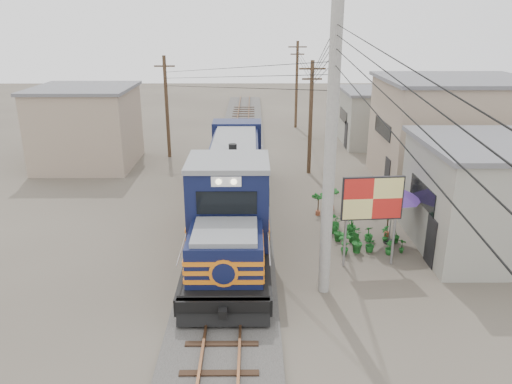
{
  "coord_description": "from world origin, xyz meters",
  "views": [
    {
      "loc": [
        0.94,
        -16.45,
        9.39
      ],
      "look_at": [
        1.07,
        4.05,
        2.2
      ],
      "focal_mm": 35.0,
      "sensor_mm": 36.0,
      "label": 1
    }
  ],
  "objects_px": {
    "locomotive": "(233,189)",
    "vendor": "(367,195)",
    "market_umbrella": "(394,192)",
    "billboard": "(372,201)"
  },
  "relations": [
    {
      "from": "vendor",
      "to": "billboard",
      "type": "bearing_deg",
      "value": 73.71
    },
    {
      "from": "locomotive",
      "to": "vendor",
      "type": "relative_size",
      "value": 9.44
    },
    {
      "from": "locomotive",
      "to": "market_umbrella",
      "type": "distance_m",
      "value": 7.23
    },
    {
      "from": "locomotive",
      "to": "vendor",
      "type": "xyz_separation_m",
      "value": [
        6.72,
        1.8,
        -0.92
      ]
    },
    {
      "from": "vendor",
      "to": "market_umbrella",
      "type": "bearing_deg",
      "value": 88.43
    },
    {
      "from": "billboard",
      "to": "market_umbrella",
      "type": "relative_size",
      "value": 1.29
    },
    {
      "from": "market_umbrella",
      "to": "vendor",
      "type": "height_order",
      "value": "market_umbrella"
    },
    {
      "from": "billboard",
      "to": "market_umbrella",
      "type": "distance_m",
      "value": 2.51
    },
    {
      "from": "billboard",
      "to": "market_umbrella",
      "type": "height_order",
      "value": "billboard"
    },
    {
      "from": "locomotive",
      "to": "billboard",
      "type": "distance_m",
      "value": 6.9
    }
  ]
}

